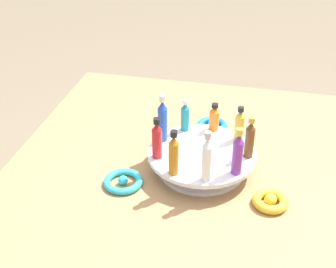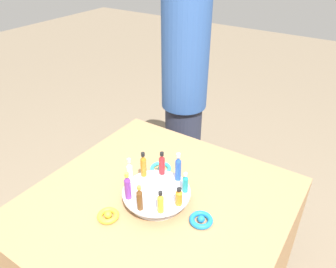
{
  "view_description": "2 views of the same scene",
  "coord_description": "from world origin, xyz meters",
  "px_view_note": "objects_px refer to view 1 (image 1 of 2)",
  "views": [
    {
      "loc": [
        0.14,
        -1.05,
        1.52
      ],
      "look_at": [
        -0.09,
        -0.04,
        0.87
      ],
      "focal_mm": 50.0,
      "sensor_mm": 36.0,
      "label": 1
    },
    {
      "loc": [
        0.87,
        0.64,
        1.76
      ],
      "look_at": [
        -0.27,
        -0.12,
        0.91
      ],
      "focal_mm": 35.0,
      "sensor_mm": 36.0,
      "label": 2
    }
  ],
  "objects_px": {
    "bottle_purple": "(238,153)",
    "bottle_orange": "(214,118)",
    "display_stand": "(202,159)",
    "bottle_gold": "(239,125)",
    "ribbon_bow_gold": "(270,201)",
    "bottle_blue": "(163,120)",
    "bottle_teal": "(185,116)",
    "bottle_clear": "(207,159)",
    "bottle_red": "(157,140)",
    "ribbon_bow_blue": "(212,126)",
    "bottle_amber": "(174,154)",
    "bottle_brown": "(250,139)",
    "ribbon_bow_teal": "(123,181)"
  },
  "relations": [
    {
      "from": "bottle_teal",
      "to": "ribbon_bow_blue",
      "type": "distance_m",
      "value": 0.17
    },
    {
      "from": "bottle_clear",
      "to": "bottle_teal",
      "type": "relative_size",
      "value": 1.42
    },
    {
      "from": "display_stand",
      "to": "bottle_amber",
      "type": "relative_size",
      "value": 2.35
    },
    {
      "from": "bottle_teal",
      "to": "ribbon_bow_blue",
      "type": "xyz_separation_m",
      "value": [
        0.07,
        0.12,
        -0.09
      ]
    },
    {
      "from": "bottle_gold",
      "to": "bottle_red",
      "type": "xyz_separation_m",
      "value": [
        -0.21,
        -0.13,
        0.01
      ]
    },
    {
      "from": "bottle_orange",
      "to": "ribbon_bow_teal",
      "type": "bearing_deg",
      "value": -131.63
    },
    {
      "from": "bottle_orange",
      "to": "ribbon_bow_gold",
      "type": "height_order",
      "value": "bottle_orange"
    },
    {
      "from": "bottle_clear",
      "to": "bottle_red",
      "type": "relative_size",
      "value": 1.19
    },
    {
      "from": "bottle_red",
      "to": "bottle_orange",
      "type": "bearing_deg",
      "value": 53.02
    },
    {
      "from": "bottle_blue",
      "to": "bottle_amber",
      "type": "bearing_deg",
      "value": -66.98
    },
    {
      "from": "display_stand",
      "to": "bottle_orange",
      "type": "height_order",
      "value": "bottle_orange"
    },
    {
      "from": "bottle_clear",
      "to": "ribbon_bow_blue",
      "type": "bearing_deg",
      "value": 94.6
    },
    {
      "from": "bottle_blue",
      "to": "bottle_red",
      "type": "height_order",
      "value": "bottle_blue"
    },
    {
      "from": "display_stand",
      "to": "bottle_gold",
      "type": "distance_m",
      "value": 0.14
    },
    {
      "from": "bottle_amber",
      "to": "bottle_orange",
      "type": "height_order",
      "value": "bottle_amber"
    },
    {
      "from": "bottle_purple",
      "to": "ribbon_bow_blue",
      "type": "distance_m",
      "value": 0.33
    },
    {
      "from": "bottle_gold",
      "to": "bottle_orange",
      "type": "distance_m",
      "value": 0.09
    },
    {
      "from": "bottle_brown",
      "to": "bottle_teal",
      "type": "height_order",
      "value": "bottle_brown"
    },
    {
      "from": "bottle_orange",
      "to": "bottle_purple",
      "type": "bearing_deg",
      "value": -66.98
    },
    {
      "from": "bottle_red",
      "to": "bottle_purple",
      "type": "bearing_deg",
      "value": -6.98
    },
    {
      "from": "display_stand",
      "to": "bottle_orange",
      "type": "xyz_separation_m",
      "value": [
        0.02,
        0.12,
        0.06
      ]
    },
    {
      "from": "ribbon_bow_blue",
      "to": "bottle_purple",
      "type": "bearing_deg",
      "value": -71.63
    },
    {
      "from": "bottle_gold",
      "to": "bottle_teal",
      "type": "relative_size",
      "value": 1.05
    },
    {
      "from": "bottle_red",
      "to": "ribbon_bow_teal",
      "type": "height_order",
      "value": "bottle_red"
    },
    {
      "from": "bottle_brown",
      "to": "bottle_teal",
      "type": "relative_size",
      "value": 1.21
    },
    {
      "from": "bottle_purple",
      "to": "bottle_orange",
      "type": "distance_m",
      "value": 0.22
    },
    {
      "from": "bottle_purple",
      "to": "bottle_teal",
      "type": "distance_m",
      "value": 0.25
    },
    {
      "from": "bottle_clear",
      "to": "bottle_teal",
      "type": "bearing_deg",
      "value": 113.02
    },
    {
      "from": "bottle_clear",
      "to": "display_stand",
      "type": "bearing_deg",
      "value": 103.02
    },
    {
      "from": "bottle_purple",
      "to": "bottle_teal",
      "type": "relative_size",
      "value": 1.32
    },
    {
      "from": "bottle_gold",
      "to": "ribbon_bow_blue",
      "type": "xyz_separation_m",
      "value": [
        -0.09,
        0.14,
        -0.1
      ]
    },
    {
      "from": "bottle_purple",
      "to": "bottle_orange",
      "type": "height_order",
      "value": "bottle_purple"
    },
    {
      "from": "bottle_brown",
      "to": "bottle_orange",
      "type": "relative_size",
      "value": 1.41
    },
    {
      "from": "bottle_brown",
      "to": "ribbon_bow_blue",
      "type": "height_order",
      "value": "bottle_brown"
    },
    {
      "from": "bottle_amber",
      "to": "bottle_purple",
      "type": "distance_m",
      "value": 0.16
    },
    {
      "from": "bottle_brown",
      "to": "bottle_orange",
      "type": "xyz_separation_m",
      "value": [
        -0.11,
        0.12,
        -0.02
      ]
    },
    {
      "from": "ribbon_bow_gold",
      "to": "bottle_blue",
      "type": "bearing_deg",
      "value": 154.6
    },
    {
      "from": "bottle_purple",
      "to": "bottle_blue",
      "type": "xyz_separation_m",
      "value": [
        -0.22,
        0.11,
        0.0
      ]
    },
    {
      "from": "display_stand",
      "to": "bottle_purple",
      "type": "height_order",
      "value": "bottle_purple"
    },
    {
      "from": "display_stand",
      "to": "bottle_teal",
      "type": "distance_m",
      "value": 0.14
    },
    {
      "from": "ribbon_bow_blue",
      "to": "ribbon_bow_teal",
      "type": "distance_m",
      "value": 0.39
    },
    {
      "from": "bottle_amber",
      "to": "bottle_brown",
      "type": "height_order",
      "value": "bottle_amber"
    },
    {
      "from": "bottle_amber",
      "to": "bottle_teal",
      "type": "height_order",
      "value": "bottle_amber"
    },
    {
      "from": "bottle_purple",
      "to": "bottle_teal",
      "type": "xyz_separation_m",
      "value": [
        -0.17,
        0.18,
        -0.01
      ]
    },
    {
      "from": "bottle_purple",
      "to": "bottle_brown",
      "type": "bearing_deg",
      "value": 73.02
    },
    {
      "from": "bottle_red",
      "to": "ribbon_bow_gold",
      "type": "height_order",
      "value": "bottle_red"
    },
    {
      "from": "bottle_orange",
      "to": "bottle_blue",
      "type": "bearing_deg",
      "value": -146.98
    },
    {
      "from": "bottle_purple",
      "to": "bottle_red",
      "type": "height_order",
      "value": "bottle_purple"
    },
    {
      "from": "bottle_teal",
      "to": "ribbon_bow_teal",
      "type": "distance_m",
      "value": 0.27
    },
    {
      "from": "bottle_orange",
      "to": "bottle_brown",
      "type": "bearing_deg",
      "value": -46.98
    }
  ]
}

